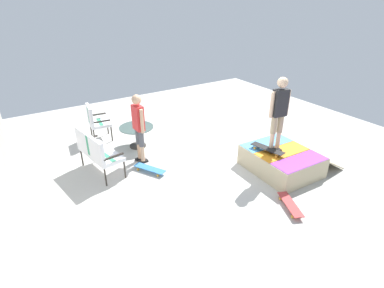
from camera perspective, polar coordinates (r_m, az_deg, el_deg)
The scene contains 11 objects.
ground_plane at distance 7.46m, azimuth 2.27°, elevation -4.22°, with size 12.00×12.00×0.10m, color beige.
back_wall_cinderblock at distance 5.93m, azimuth -31.39°, elevation -5.69°, with size 9.00×0.20×1.97m.
skate_ramp at distance 7.40m, azimuth 16.44°, elevation -2.96°, with size 1.62×2.02×0.50m.
patio_bench at distance 7.13m, azimuth -17.55°, elevation -0.98°, with size 1.32×0.75×1.02m.
patio_chair_near_house at distance 8.84m, azimuth -17.63°, elevation 4.40°, with size 0.68×0.62×1.02m.
patio_table at distance 8.25m, azimuth -10.28°, elevation 2.10°, with size 0.90×0.90×0.57m.
person_watching at distance 7.25m, azimuth -9.95°, elevation 3.71°, with size 0.48×0.25×1.70m.
person_skater at distance 6.86m, azimuth 15.94°, elevation 6.19°, with size 0.29×0.47×1.70m.
skateboard_by_bench at distance 7.17m, azimuth -7.91°, elevation -4.58°, with size 0.80×0.56×0.10m.
skateboard_spare at distance 6.30m, azimuth 17.87°, elevation -10.69°, with size 0.81×0.51×0.10m.
skateboard_on_ramp at distance 7.10m, azimuth 13.89°, elevation -0.87°, with size 0.82×0.36×0.10m.
Camera 1 is at (-5.23, 3.69, 3.77)m, focal length 28.57 mm.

